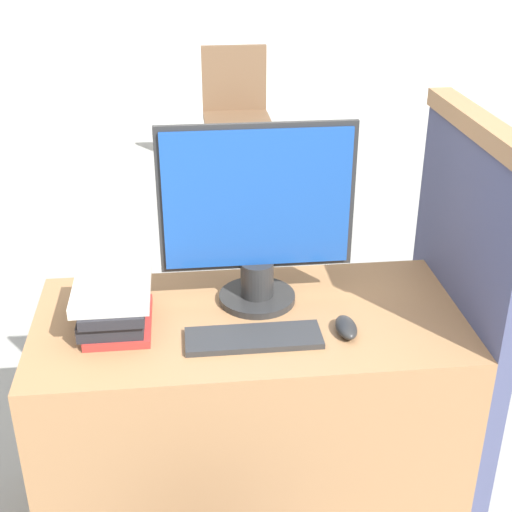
# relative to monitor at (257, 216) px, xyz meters

# --- Properties ---
(desk) EXTENTS (1.17, 0.57, 0.73)m
(desk) POSITION_rel_monitor_xyz_m (-0.03, -0.09, -0.63)
(desk) COLOR #9E7047
(desk) RESTS_ON ground_plane
(carrel_divider) EXTENTS (0.07, 0.67, 1.26)m
(carrel_divider) POSITION_rel_monitor_xyz_m (0.58, -0.04, -0.35)
(carrel_divider) COLOR #474C70
(carrel_divider) RESTS_ON ground_plane
(monitor) EXTENTS (0.53, 0.22, 0.52)m
(monitor) POSITION_rel_monitor_xyz_m (0.00, 0.00, 0.00)
(monitor) COLOR #282828
(monitor) RESTS_ON desk
(keyboard) EXTENTS (0.35, 0.12, 0.02)m
(keyboard) POSITION_rel_monitor_xyz_m (-0.03, -0.21, -0.25)
(keyboard) COLOR #2D2D2D
(keyboard) RESTS_ON desk
(mouse) EXTENTS (0.05, 0.11, 0.04)m
(mouse) POSITION_rel_monitor_xyz_m (0.21, -0.20, -0.24)
(mouse) COLOR #262626
(mouse) RESTS_ON desk
(book_stack) EXTENTS (0.20, 0.27, 0.12)m
(book_stack) POSITION_rel_monitor_xyz_m (-0.39, -0.09, -0.20)
(book_stack) COLOR #B72D28
(book_stack) RESTS_ON desk
(far_chair) EXTENTS (0.44, 0.44, 0.89)m
(far_chair) POSITION_rel_monitor_xyz_m (0.19, 3.00, -0.49)
(far_chair) COLOR brown
(far_chair) RESTS_ON ground_plane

